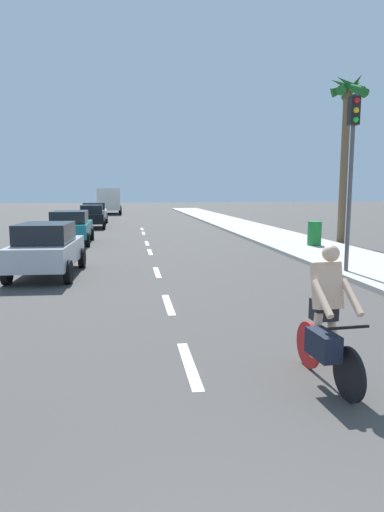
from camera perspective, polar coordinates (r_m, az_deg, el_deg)
ground_plane at (r=21.37m, az=-5.75°, el=1.54°), size 160.00×160.00×0.00m
sidewalk_strip at (r=24.59m, az=10.48°, el=2.49°), size 3.60×80.00×0.14m
lane_stripe_1 at (r=6.63m, az=-0.36°, el=-13.68°), size 0.16×1.80×0.01m
lane_stripe_2 at (r=9.95m, az=-3.06°, el=-6.18°), size 0.16×1.80×0.01m
lane_stripe_3 at (r=13.84m, az=-4.49°, el=-2.09°), size 0.16×1.80×0.01m
lane_stripe_4 at (r=18.51m, az=-5.39°, el=0.52°), size 0.16×1.80×0.01m
lane_stripe_5 at (r=21.62m, az=-5.78°, el=1.63°), size 0.16×1.80×0.01m
lane_stripe_6 at (r=26.90m, az=-6.23°, el=2.92°), size 0.16×1.80×0.01m
lane_stripe_7 at (r=29.91m, az=-6.41°, el=3.45°), size 0.16×1.80×0.01m
cyclist at (r=6.00m, az=16.79°, el=-8.08°), size 0.65×1.71×1.82m
parked_car_silver at (r=13.82m, az=-18.04°, el=1.00°), size 1.92×3.89×1.57m
parked_car_teal at (r=22.13m, az=-15.27°, el=3.71°), size 2.01×4.27×1.57m
parked_car_black at (r=31.23m, az=-12.65°, el=5.03°), size 1.91×3.88×1.57m
parked_car_white at (r=37.46m, az=-12.36°, el=5.56°), size 2.29×4.68×1.57m
delivery_truck at (r=50.59m, az=-10.57°, el=7.01°), size 2.82×6.31×2.80m
palm_tree_mid at (r=22.52m, az=19.16°, el=16.53°), size 1.88×1.84×7.85m
traffic_signal at (r=13.91m, az=19.77°, el=12.42°), size 0.28×0.33×5.20m
trash_bin_far at (r=20.25m, az=15.38°, el=2.80°), size 0.60×0.60×1.04m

